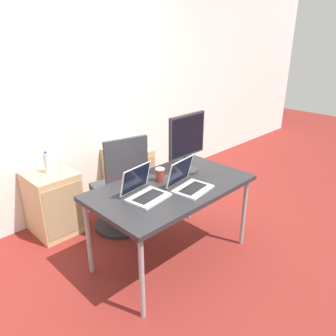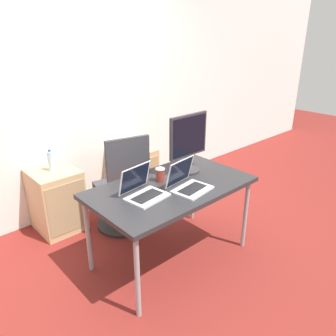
% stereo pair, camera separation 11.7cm
% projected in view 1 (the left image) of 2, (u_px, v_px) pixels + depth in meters
% --- Properties ---
extents(ground_plane, '(14.00, 14.00, 0.00)m').
position_uv_depth(ground_plane, '(171.00, 256.00, 3.15)').
color(ground_plane, maroon).
extents(wall_back, '(10.00, 0.05, 2.60)m').
position_uv_depth(wall_back, '(76.00, 100.00, 3.62)').
color(wall_back, white).
rests_on(wall_back, ground_plane).
extents(desk, '(1.43, 0.83, 0.76)m').
position_uv_depth(desk, '(171.00, 191.00, 2.88)').
color(desk, '#28282B').
rests_on(desk, ground_plane).
extents(office_chair, '(0.58, 0.61, 1.08)m').
position_uv_depth(office_chair, '(121.00, 195.00, 3.44)').
color(office_chair, '#232326').
rests_on(office_chair, ground_plane).
extents(cabinet_left, '(0.45, 0.51, 0.68)m').
position_uv_depth(cabinet_left, '(53.00, 202.00, 3.45)').
color(cabinet_left, tan).
rests_on(cabinet_left, ground_plane).
extents(cabinet_right, '(0.45, 0.51, 0.68)m').
position_uv_depth(cabinet_right, '(129.00, 175.00, 4.10)').
color(cabinet_right, tan).
rests_on(cabinet_right, ground_plane).
extents(water_bottle, '(0.06, 0.06, 0.23)m').
position_uv_depth(water_bottle, '(47.00, 163.00, 3.28)').
color(water_bottle, silver).
rests_on(water_bottle, cabinet_left).
extents(laptop_left, '(0.35, 0.33, 0.25)m').
position_uv_depth(laptop_left, '(144.00, 191.00, 2.64)').
color(laptop_left, silver).
rests_on(laptop_left, desk).
extents(laptop_right, '(0.35, 0.33, 0.25)m').
position_uv_depth(laptop_right, '(189.00, 183.00, 2.78)').
color(laptop_right, silver).
rests_on(laptop_right, desk).
extents(monitor, '(0.45, 0.23, 0.55)m').
position_uv_depth(monitor, '(187.00, 142.00, 3.04)').
color(monitor, '#2D2D33').
rests_on(monitor, desk).
extents(mouse, '(0.04, 0.06, 0.03)m').
position_uv_depth(mouse, '(173.00, 181.00, 2.90)').
color(mouse, silver).
rests_on(mouse, desk).
extents(coffee_cup_white, '(0.09, 0.09, 0.11)m').
position_uv_depth(coffee_cup_white, '(138.00, 179.00, 2.84)').
color(coffee_cup_white, white).
rests_on(coffee_cup_white, desk).
extents(coffee_cup_brown, '(0.08, 0.08, 0.12)m').
position_uv_depth(coffee_cup_brown, '(160.00, 175.00, 2.91)').
color(coffee_cup_brown, maroon).
rests_on(coffee_cup_brown, desk).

